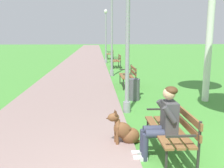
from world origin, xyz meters
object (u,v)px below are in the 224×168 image
object	(u,v)px
lamp_post_far	(106,36)
park_bench_near	(173,127)
lamp_post_mid	(112,31)
lamp_post_near	(128,33)
litter_bin	(134,89)
park_bench_far	(117,60)
park_bench_mid	(129,74)
park_bench_furthest	(111,53)
person_seated_on_near_bench	(163,120)
dog_brown	(125,131)

from	to	relation	value
lamp_post_far	park_bench_near	bearing A→B (deg)	-87.90
park_bench_near	lamp_post_mid	xyz separation A→B (m)	(-0.51, 8.92, 1.80)
park_bench_near	lamp_post_near	world-z (taller)	lamp_post_near
lamp_post_far	litter_bin	bearing A→B (deg)	-87.66
lamp_post_mid	park_bench_near	bearing A→B (deg)	-86.74
park_bench_far	lamp_post_far	distance (m)	3.27
lamp_post_near	lamp_post_far	world-z (taller)	lamp_post_near
lamp_post_mid	litter_bin	xyz separation A→B (m)	(0.41, -5.05, -1.97)
lamp_post_near	lamp_post_mid	size ratio (longest dim) A/B	0.92
park_bench_mid	litter_bin	distance (m)	2.20
park_bench_furthest	lamp_post_mid	world-z (taller)	lamp_post_mid
park_bench_mid	park_bench_furthest	bearing A→B (deg)	90.04
person_seated_on_near_bench	lamp_post_mid	xyz separation A→B (m)	(-0.30, 9.01, 1.63)
person_seated_on_near_bench	lamp_post_near	size ratio (longest dim) A/B	0.30
park_bench_near	lamp_post_mid	world-z (taller)	lamp_post_mid
park_bench_furthest	person_seated_on_near_bench	distance (m)	18.89
person_seated_on_near_bench	lamp_post_near	bearing A→B (deg)	96.25
park_bench_furthest	lamp_post_mid	distance (m)	10.06
lamp_post_near	lamp_post_far	size ratio (longest dim) A/B	1.03
park_bench_near	dog_brown	size ratio (longest dim) A/B	1.81
person_seated_on_near_bench	lamp_post_mid	distance (m)	9.16
park_bench_far	person_seated_on_near_bench	xyz separation A→B (m)	(-0.26, -12.59, 0.17)
lamp_post_near	lamp_post_mid	world-z (taller)	lamp_post_mid
lamp_post_near	litter_bin	distance (m)	2.27
park_bench_furthest	person_seated_on_near_bench	xyz separation A→B (m)	(-0.22, -18.89, 0.17)
dog_brown	lamp_post_mid	bearing A→B (deg)	88.19
litter_bin	park_bench_mid	bearing A→B (deg)	87.12
park_bench_furthest	lamp_post_mid	size ratio (longest dim) A/B	0.33
dog_brown	lamp_post_mid	size ratio (longest dim) A/B	0.19
lamp_post_mid	lamp_post_far	size ratio (longest dim) A/B	1.12
park_bench_mid	lamp_post_near	world-z (taller)	lamp_post_near
park_bench_near	person_seated_on_near_bench	size ratio (longest dim) A/B	1.20
park_bench_near	litter_bin	size ratio (longest dim) A/B	2.14
park_bench_near	dog_brown	bearing A→B (deg)	148.09
park_bench_far	park_bench_furthest	size ratio (longest dim) A/B	1.00
dog_brown	lamp_post_mid	xyz separation A→B (m)	(0.27, 8.44, 2.06)
park_bench_far	park_bench_furthest	world-z (taller)	same
lamp_post_near	litter_bin	world-z (taller)	lamp_post_near
park_bench_near	person_seated_on_near_bench	bearing A→B (deg)	-157.36
park_bench_far	park_bench_furthest	distance (m)	6.30
park_bench_furthest	person_seated_on_near_bench	bearing A→B (deg)	-90.65
park_bench_furthest	dog_brown	size ratio (longest dim) A/B	1.81
park_bench_far	park_bench_near	bearing A→B (deg)	-90.25
dog_brown	park_bench_mid	bearing A→B (deg)	81.94
lamp_post_near	park_bench_furthest	bearing A→B (deg)	88.23
dog_brown	lamp_post_mid	world-z (taller)	lamp_post_mid
lamp_post_mid	lamp_post_far	world-z (taller)	lamp_post_mid
lamp_post_mid	person_seated_on_near_bench	bearing A→B (deg)	-88.09
park_bench_furthest	park_bench_near	bearing A→B (deg)	-90.03
lamp_post_near	lamp_post_mid	bearing A→B (deg)	90.11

